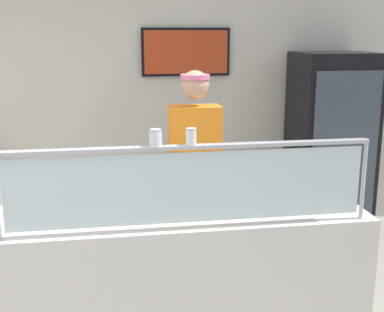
{
  "coord_description": "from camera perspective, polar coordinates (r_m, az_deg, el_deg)",
  "views": [
    {
      "loc": [
        0.7,
        -2.65,
        2.04
      ],
      "look_at": [
        1.19,
        0.38,
        1.29
      ],
      "focal_mm": 48.33,
      "sensor_mm": 36.0,
      "label": 1
    }
  ],
  "objects": [
    {
      "name": "parmesan_shaker",
      "position": [
        2.78,
        -4.04,
        1.9
      ],
      "size": [
        0.07,
        0.07,
        0.09
      ],
      "color": "white",
      "rests_on": "sneeze_guard"
    },
    {
      "name": "shop_rear_unit",
      "position": [
        5.18,
        -4.39,
        6.09
      ],
      "size": [
        6.66,
        0.13,
        2.7
      ],
      "color": "beige",
      "rests_on": "ground"
    },
    {
      "name": "pizza_tray",
      "position": [
        3.28,
        -0.19,
        -5.42
      ],
      "size": [
        0.5,
        0.5,
        0.04
      ],
      "color": "#9EA0A8",
      "rests_on": "serving_counter"
    },
    {
      "name": "drink_fridge",
      "position": [
        5.26,
        14.99,
        0.94
      ],
      "size": [
        0.73,
        0.65,
        1.84
      ],
      "color": "black",
      "rests_on": "ground"
    },
    {
      "name": "sneeze_guard",
      "position": [
        2.85,
        -0.23,
        -2.35
      ],
      "size": [
        2.09,
        0.06,
        0.48
      ],
      "color": "#B2B5BC",
      "rests_on": "serving_counter"
    },
    {
      "name": "worker_figure",
      "position": [
        3.9,
        0.39,
        -1.66
      ],
      "size": [
        0.41,
        0.5,
        1.76
      ],
      "color": "#23232D",
      "rests_on": "ground"
    },
    {
      "name": "ground_plane",
      "position": [
        4.2,
        -2.3,
        -15.36
      ],
      "size": [
        12.0,
        12.0,
        0.0
      ],
      "primitive_type": "plane",
      "color": "gray",
      "rests_on": "ground"
    },
    {
      "name": "pepper_flake_shaker",
      "position": [
        2.8,
        -0.09,
        2.03
      ],
      "size": [
        0.06,
        0.06,
        0.09
      ],
      "color": "white",
      "rests_on": "sneeze_guard"
    },
    {
      "name": "serving_counter",
      "position": [
        3.41,
        -1.0,
        -13.67
      ],
      "size": [
        2.26,
        0.69,
        0.95
      ],
      "primitive_type": "cube",
      "color": "silver",
      "rests_on": "ground"
    },
    {
      "name": "pizza_server",
      "position": [
        3.26,
        0.24,
        -5.14
      ],
      "size": [
        0.11,
        0.29,
        0.01
      ],
      "primitive_type": "cube",
      "rotation": [
        0.0,
        0.0,
        -0.11
      ],
      "color": "#ADAFB7",
      "rests_on": "pizza_tray"
    }
  ]
}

